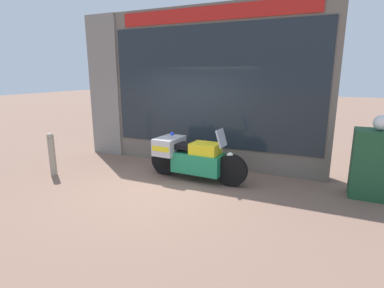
{
  "coord_description": "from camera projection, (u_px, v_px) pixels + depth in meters",
  "views": [
    {
      "loc": [
        3.12,
        -5.06,
        2.32
      ],
      "look_at": [
        0.22,
        1.28,
        0.68
      ],
      "focal_mm": 28.0,
      "sensor_mm": 36.0,
      "label": 1
    }
  ],
  "objects": [
    {
      "name": "paramedic_motorcycle",
      "position": [
        191.0,
        156.0,
        6.68
      ],
      "size": [
        2.32,
        0.78,
        1.2
      ],
      "rotation": [
        0.0,
        0.0,
        -0.04
      ],
      "color": "black",
      "rests_on": "ground"
    },
    {
      "name": "street_bollard",
      "position": [
        52.0,
        153.0,
        6.95
      ],
      "size": [
        0.15,
        0.15,
        1.0
      ],
      "color": "gray",
      "rests_on": "ground"
    },
    {
      "name": "ground_plane",
      "position": [
        157.0,
        187.0,
        6.27
      ],
      "size": [
        60.0,
        60.0,
        0.0
      ],
      "primitive_type": "plane",
      "color": "#7A5B4C"
    },
    {
      "name": "window_display",
      "position": [
        211.0,
        146.0,
        7.79
      ],
      "size": [
        5.1,
        0.3,
        2.04
      ],
      "color": "slate",
      "rests_on": "ground"
    },
    {
      "name": "white_helmet",
      "position": [
        382.0,
        123.0,
        5.42
      ],
      "size": [
        0.28,
        0.28,
        0.28
      ],
      "primitive_type": "sphere",
      "color": "white",
      "rests_on": "utility_cabinet"
    },
    {
      "name": "shop_building",
      "position": [
        180.0,
        88.0,
        7.78
      ],
      "size": [
        6.54,
        0.55,
        3.9
      ],
      "color": "#6B6056",
      "rests_on": "ground"
    },
    {
      "name": "utility_cabinet",
      "position": [
        378.0,
        165.0,
        5.61
      ],
      "size": [
        0.89,
        0.55,
        1.32
      ],
      "primitive_type": "cube",
      "color": "#1E4C2D",
      "rests_on": "ground"
    }
  ]
}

